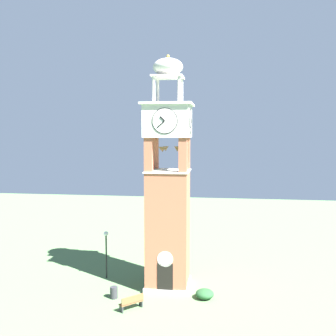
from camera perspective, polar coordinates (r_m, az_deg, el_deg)
The scene contains 6 objects.
ground at distance 30.10m, azimuth 0.00°, elevation -16.88°, with size 80.00×80.00×0.00m, color #517547.
clock_tower at distance 28.27m, azimuth -0.00°, elevation -4.01°, with size 3.54×3.54×16.74m.
park_bench at distance 26.52m, azimuth -5.32°, elevation -18.92°, with size 1.46×1.42×0.95m.
lamp_post at distance 31.30m, azimuth -9.00°, elevation -11.09°, with size 0.36×0.36×3.69m.
trash_bin at distance 28.30m, azimuth -7.90°, elevation -17.54°, with size 0.52×0.52×0.80m, color #2D2D33.
shrub_near_entry at distance 28.16m, azimuth 5.36°, elevation -17.80°, with size 1.24×1.24×0.64m, color #234C28.
Camera 1 is at (3.80, -27.65, 11.29)m, focal length 41.82 mm.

